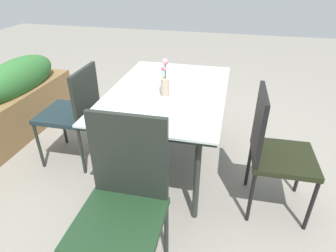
% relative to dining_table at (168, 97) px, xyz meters
% --- Properties ---
extents(ground_plane, '(12.00, 12.00, 0.00)m').
position_rel_dining_table_xyz_m(ground_plane, '(-0.10, 0.00, -0.70)').
color(ground_plane, gray).
extents(dining_table, '(1.41, 0.94, 0.76)m').
position_rel_dining_table_xyz_m(dining_table, '(0.00, 0.00, 0.00)').
color(dining_table, '#B2C6C1').
rests_on(dining_table, ground).
extents(chair_near_left, '(0.45, 0.45, 0.95)m').
position_rel_dining_table_xyz_m(chair_near_left, '(-0.32, -0.84, -0.16)').
color(chair_near_left, black).
rests_on(chair_near_left, ground).
extents(chair_end_left, '(0.47, 0.47, 1.02)m').
position_rel_dining_table_xyz_m(chair_end_left, '(-1.07, 0.00, -0.14)').
color(chair_end_left, '#18321C').
rests_on(chair_end_left, ground).
extents(chair_far_side, '(0.46, 0.46, 0.91)m').
position_rel_dining_table_xyz_m(chair_far_side, '(-0.08, 0.84, -0.17)').
color(chair_far_side, '#19272B').
rests_on(chair_far_side, ground).
extents(flower_vase, '(0.07, 0.07, 0.29)m').
position_rel_dining_table_xyz_m(flower_vase, '(-0.10, 0.00, 0.17)').
color(flower_vase, tan).
rests_on(flower_vase, dining_table).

